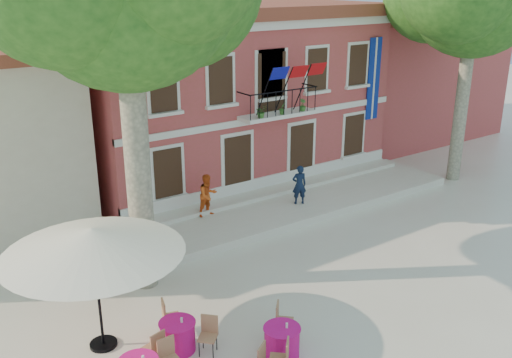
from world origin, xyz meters
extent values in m
plane|color=beige|center=(0.00, 0.00, 0.00)|extent=(90.00, 90.00, 0.00)
cube|color=#A6433B|center=(2.00, 10.00, 3.50)|extent=(13.00, 8.00, 7.00)
cube|color=brown|center=(2.00, 10.00, 7.25)|extent=(13.50, 8.50, 0.50)
cube|color=silver|center=(2.00, 6.05, 6.85)|extent=(13.30, 0.35, 0.35)
cube|color=silver|center=(2.00, 5.55, 3.50)|extent=(3.20, 0.90, 0.15)
cube|color=black|center=(2.00, 5.15, 4.50)|extent=(3.20, 0.04, 0.04)
cube|color=navy|center=(7.60, 5.94, 4.30)|extent=(0.70, 0.05, 3.60)
cube|color=#0C108D|center=(1.10, 4.80, 5.25)|extent=(0.76, 0.27, 0.47)
cube|color=#B40C0F|center=(2.00, 4.80, 5.25)|extent=(0.76, 0.29, 0.47)
cube|color=#B40C0F|center=(2.90, 4.80, 5.25)|extent=(0.76, 0.27, 0.47)
imported|color=#26591E|center=(1.00, 5.25, 3.82)|extent=(0.43, 0.37, 0.48)
imported|color=#26591E|center=(2.00, 5.25, 3.82)|extent=(0.26, 0.21, 0.48)
imported|color=#26591E|center=(3.00, 5.25, 3.82)|extent=(0.27, 0.27, 0.48)
cube|color=#A6433B|center=(14.00, 11.00, 3.00)|extent=(9.00, 9.00, 6.00)
cube|color=brown|center=(14.00, 11.00, 6.20)|extent=(9.40, 9.40, 0.40)
cube|color=silver|center=(2.00, 4.40, 0.15)|extent=(14.00, 3.40, 0.30)
cylinder|color=#A59E84|center=(-5.27, 2.27, 3.71)|extent=(0.70, 0.70, 7.41)
cylinder|color=#A59E84|center=(9.98, 2.99, 3.47)|extent=(0.56, 0.56, 6.93)
cylinder|color=black|center=(-7.41, 0.10, 0.04)|extent=(0.67, 0.67, 0.08)
cylinder|color=black|center=(-7.41, 0.10, 1.39)|extent=(0.07, 0.07, 2.79)
cone|color=white|center=(-7.41, 0.10, 2.84)|extent=(4.24, 4.24, 0.61)
imported|color=#0F1C35|center=(1.94, 4.05, 1.07)|extent=(0.66, 0.55, 1.53)
imported|color=#E2561A|center=(-1.51, 5.04, 1.09)|extent=(0.83, 0.68, 1.57)
cylinder|color=#C51287|center=(-4.05, -2.73, 0.38)|extent=(0.84, 0.84, 0.75)
cylinder|color=#C51287|center=(-4.05, -2.73, 0.76)|extent=(0.90, 0.90, 0.02)
cube|color=#A17550|center=(-3.54, -2.18, 0.47)|extent=(0.59, 0.59, 0.95)
cube|color=#A17550|center=(-4.56, -3.28, 0.47)|extent=(0.59, 0.59, 0.95)
cylinder|color=#C51287|center=(-5.98, -1.11, 0.38)|extent=(0.84, 0.84, 0.75)
cylinder|color=#C51287|center=(-5.98, -1.11, 0.76)|extent=(0.90, 0.90, 0.02)
cube|color=#A17550|center=(-6.70, -1.29, 0.47)|extent=(0.51, 0.51, 0.95)
cube|color=#A17550|center=(-5.45, -1.65, 0.47)|extent=(0.59, 0.59, 0.95)
cube|color=#A17550|center=(-5.77, -0.39, 0.47)|extent=(0.52, 0.52, 0.95)
camera|label=1|loc=(-11.11, -11.76, 8.55)|focal=40.00mm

